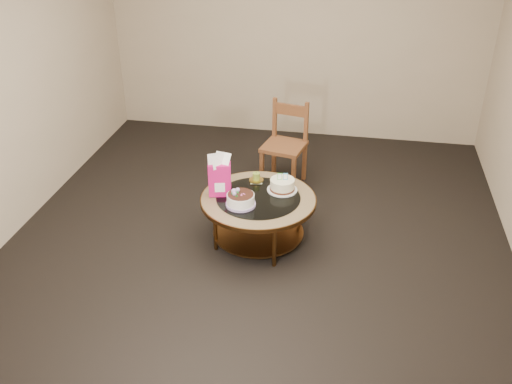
% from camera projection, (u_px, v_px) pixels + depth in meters
% --- Properties ---
extents(ground, '(5.00, 5.00, 0.00)m').
position_uv_depth(ground, '(258.00, 240.00, 5.21)').
color(ground, black).
rests_on(ground, ground).
extents(room_walls, '(4.52, 5.02, 2.61)m').
position_uv_depth(room_walls, '(259.00, 77.00, 4.44)').
color(room_walls, tan).
rests_on(room_walls, ground).
extents(coffee_table, '(1.02, 1.02, 0.46)m').
position_uv_depth(coffee_table, '(258.00, 205.00, 5.02)').
color(coffee_table, brown).
rests_on(coffee_table, ground).
extents(decorated_cake, '(0.26, 0.26, 0.15)m').
position_uv_depth(decorated_cake, '(240.00, 200.00, 4.84)').
color(decorated_cake, '#A186BD').
rests_on(decorated_cake, coffee_table).
extents(cream_cake, '(0.27, 0.27, 0.17)m').
position_uv_depth(cream_cake, '(282.00, 185.00, 5.06)').
color(cream_cake, silver).
rests_on(cream_cake, coffee_table).
extents(gift_bag, '(0.21, 0.17, 0.39)m').
position_uv_depth(gift_bag, '(220.00, 175.00, 4.93)').
color(gift_bag, '#D5146F').
rests_on(gift_bag, coffee_table).
extents(pillar_candle, '(0.13, 0.13, 0.10)m').
position_uv_depth(pillar_candle, '(256.00, 178.00, 5.22)').
color(pillar_candle, '#EED262').
rests_on(pillar_candle, coffee_table).
extents(dining_chair, '(0.49, 0.49, 0.89)m').
position_uv_depth(dining_chair, '(285.00, 144.00, 5.96)').
color(dining_chair, brown).
rests_on(dining_chair, ground).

